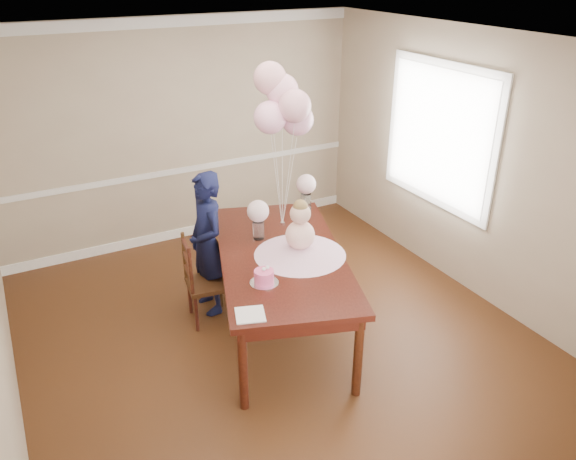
{
  "coord_description": "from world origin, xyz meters",
  "views": [
    {
      "loc": [
        -1.96,
        -3.9,
        3.28
      ],
      "look_at": [
        0.18,
        0.12,
        1.05
      ],
      "focal_mm": 35.0,
      "sensor_mm": 36.0,
      "label": 1
    }
  ],
  "objects_px": {
    "birthday_cake": "(264,277)",
    "woman": "(207,244)",
    "dining_table_top": "(281,256)",
    "dining_chair_seat": "(208,284)"
  },
  "relations": [
    {
      "from": "dining_table_top",
      "to": "birthday_cake",
      "type": "bearing_deg",
      "value": -113.96
    },
    {
      "from": "birthday_cake",
      "to": "woman",
      "type": "distance_m",
      "value": 1.08
    },
    {
      "from": "birthday_cake",
      "to": "woman",
      "type": "relative_size",
      "value": 0.11
    },
    {
      "from": "birthday_cake",
      "to": "woman",
      "type": "height_order",
      "value": "woman"
    },
    {
      "from": "dining_table_top",
      "to": "woman",
      "type": "xyz_separation_m",
      "value": [
        -0.47,
        0.66,
        -0.06
      ]
    },
    {
      "from": "birthday_cake",
      "to": "dining_chair_seat",
      "type": "height_order",
      "value": "birthday_cake"
    },
    {
      "from": "birthday_cake",
      "to": "dining_table_top",
      "type": "bearing_deg",
      "value": 47.64
    },
    {
      "from": "dining_table_top",
      "to": "woman",
      "type": "distance_m",
      "value": 0.81
    },
    {
      "from": "dining_table_top",
      "to": "dining_chair_seat",
      "type": "distance_m",
      "value": 0.84
    },
    {
      "from": "dining_table_top",
      "to": "dining_chair_seat",
      "type": "bearing_deg",
      "value": 157.69
    }
  ]
}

